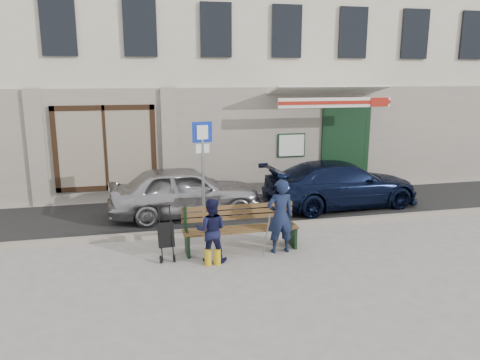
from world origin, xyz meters
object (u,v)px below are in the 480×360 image
object	(u,v)px
parking_sign	(203,159)
man	(280,216)
car_navy	(341,184)
woman	(211,230)
bench	(239,229)
stroller	(166,236)
car_silver	(185,191)

from	to	relation	value
parking_sign	man	world-z (taller)	parking_sign
car_navy	woman	distance (m)	5.12
man	woman	bearing A→B (deg)	4.26
bench	man	world-z (taller)	man
parking_sign	man	xyz separation A→B (m)	(1.30, -1.84, -0.92)
stroller	woman	bearing A→B (deg)	-25.41
woman	stroller	size ratio (longest dim) A/B	1.19
man	woman	size ratio (longest dim) A/B	1.22
man	stroller	size ratio (longest dim) A/B	1.45
parking_sign	stroller	world-z (taller)	parking_sign
car_navy	parking_sign	size ratio (longest dim) A/B	1.72
car_silver	parking_sign	world-z (taller)	parking_sign
man	woman	world-z (taller)	man
bench	man	bearing A→B (deg)	-21.28
car_silver	parking_sign	bearing A→B (deg)	-167.35
parking_sign	car_silver	bearing A→B (deg)	95.39
car_navy	man	xyz separation A→B (m)	(-2.68, -2.88, 0.14)
man	woman	distance (m)	1.46
car_navy	parking_sign	world-z (taller)	parking_sign
man	stroller	bearing A→B (deg)	-5.62
bench	man	xyz separation A→B (m)	(0.80, -0.31, 0.31)
car_navy	woman	bearing A→B (deg)	121.56
bench	stroller	bearing A→B (deg)	-174.16
car_silver	car_navy	xyz separation A→B (m)	(4.29, -0.06, -0.03)
woman	stroller	bearing A→B (deg)	-5.25
car_silver	stroller	size ratio (longest dim) A/B	3.65
car_silver	stroller	world-z (taller)	car_silver
parking_sign	car_navy	bearing A→B (deg)	4.43
car_navy	bench	bearing A→B (deg)	121.74
parking_sign	woman	size ratio (longest dim) A/B	2.00
man	stroller	distance (m)	2.32
stroller	bench	bearing A→B (deg)	0.38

